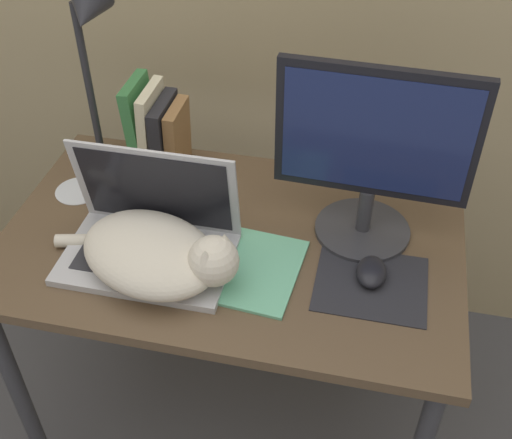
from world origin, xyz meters
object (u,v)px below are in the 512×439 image
Objects in this scene: computer_mouse at (371,272)px; book_row at (157,131)px; cat at (158,254)px; laptop at (150,237)px; desk_lamp at (89,48)px; external_monitor at (373,153)px; cd_disc at (78,191)px; notepad at (259,270)px.

computer_mouse is 0.40× the size of book_row.
book_row is at bearing 108.52° from cat.
laptop is at bearing -176.93° from computer_mouse.
laptop is at bearing -74.67° from book_row.
computer_mouse is 0.19× the size of desk_lamp.
cat is at bearing -55.50° from laptop.
laptop is at bearing -52.88° from desk_lamp.
external_monitor is (0.48, 0.18, 0.18)m from laptop.
cd_disc is at bearing -114.48° from desk_lamp.
cat is at bearing -53.31° from desk_lamp.
cat reaches higher than computer_mouse.
laptop is 0.48m from desk_lamp.
external_monitor is at bearing 29.00° from cat.
book_row is 0.94× the size of notepad.
book_row is at bearing 164.05° from external_monitor.
notepad is 2.22× the size of cd_disc.
cat is at bearing -37.90° from cd_disc.
computer_mouse is at bearing -77.84° from external_monitor.
external_monitor is at bearing -15.95° from book_row.
notepad is at bearing 13.66° from cat.
external_monitor is 0.84× the size of desk_lamp.
desk_lamp reaches higher than book_row.
computer_mouse is at bearing -19.85° from desk_lamp.
cd_disc is at bearing 168.77° from computer_mouse.
cat is 0.88× the size of desk_lamp.
external_monitor is at bearing 102.16° from computer_mouse.
laptop is at bearing -34.05° from cd_disc.
book_row is at bearing 152.27° from computer_mouse.
desk_lamp is (-0.13, -0.05, 0.25)m from book_row.
cat is at bearing -151.00° from external_monitor.
computer_mouse is 0.38× the size of notepad.
book_row is (-0.14, 0.41, 0.05)m from cat.
external_monitor is at bearing -0.02° from cd_disc.
computer_mouse is at bearing -11.23° from cd_disc.
desk_lamp is at bearing -156.62° from book_row.
cat is 0.53m from desk_lamp.
cd_disc is at bearing 160.33° from notepad.
cat is 0.48m from computer_mouse.
laptop reaches higher than cat.
external_monitor is 0.61m from book_row.
cat is (0.04, -0.06, 0.01)m from laptop.
computer_mouse is at bearing 10.50° from cat.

